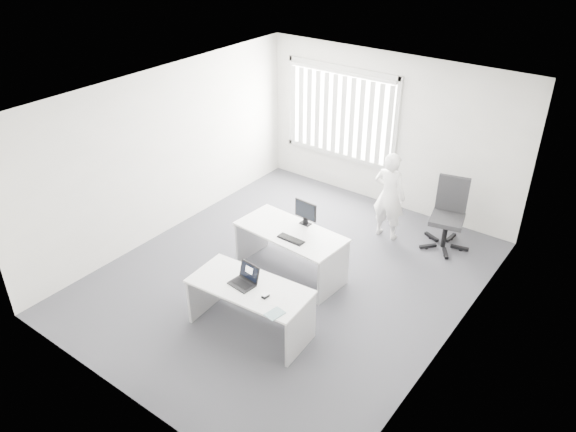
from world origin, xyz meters
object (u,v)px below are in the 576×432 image
Objects in this scene: person at (389,196)px; laptop at (241,277)px; monitor at (306,213)px; office_chair at (446,226)px; desk_near at (250,298)px; desk_far at (291,243)px.

person is 3.27m from laptop.
person is at bearing 71.64° from monitor.
office_chair is at bearing -163.17° from person.
person reaches higher than desk_near.
person is (0.66, 1.84, 0.22)m from desk_far.
desk_near is 5.01× the size of laptop.
desk_far is at bearing 106.51° from laptop.
desk_far is 2.67m from office_chair.
office_chair reaches higher than desk_near.
person is at bearing 74.02° from desk_far.
office_chair is at bearing 57.43° from desk_far.
person reaches higher than office_chair.
person reaches higher than monitor.
desk_far is 5.20× the size of laptop.
laptop is (-0.09, -0.05, 0.33)m from desk_near.
monitor is (-1.52, -1.85, 0.58)m from office_chair.
office_chair is 0.77× the size of person.
person reaches higher than laptop.
laptop is at bearing -75.78° from desk_far.
person reaches higher than desk_far.
monitor reaches higher than desk_near.
laptop is (0.26, -1.41, 0.31)m from desk_far.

